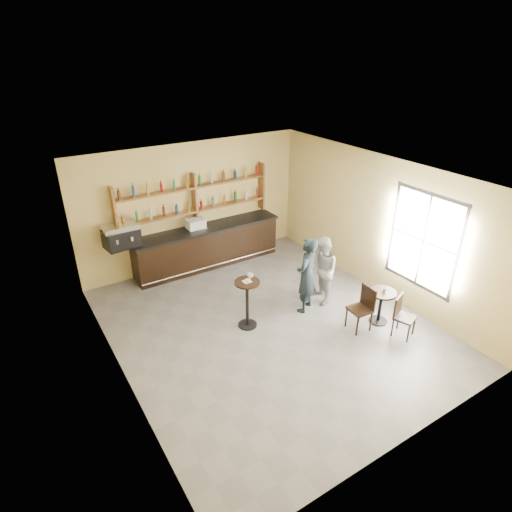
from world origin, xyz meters
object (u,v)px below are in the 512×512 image
bar_counter (207,246)px  pedestal_table (247,304)px  chair_south (405,317)px  patron_second (322,271)px  espresso_machine (121,236)px  man_main (306,275)px  cafe_table (380,307)px  chair_west (360,309)px  pastry_case (196,225)px

bar_counter → pedestal_table: size_ratio=3.73×
chair_south → patron_second: bearing=86.9°
espresso_machine → chair_south: espresso_machine is taller
man_main → chair_south: bearing=89.5°
cafe_table → patron_second: (-0.55, 1.28, 0.42)m
chair_south → patron_second: 2.00m
chair_west → patron_second: (-0.00, 1.23, 0.32)m
bar_counter → patron_second: (1.36, -2.99, 0.25)m
patron_second → chair_south: bearing=33.4°
cafe_table → chair_west: 0.56m
cafe_table → patron_second: bearing=113.4°
chair_west → man_main: bearing=-152.3°
chair_south → patron_second: size_ratio=0.55×
bar_counter → chair_south: 5.25m
pastry_case → man_main: (1.16, -3.05, -0.35)m
pedestal_table → patron_second: 1.91m
cafe_table → chair_south: 0.61m
pastry_case → patron_second: patron_second is taller
chair_south → patron_second: (-0.60, 1.88, 0.36)m
cafe_table → chair_south: chair_south is taller
bar_counter → chair_west: (1.36, -4.22, -0.06)m
man_main → chair_west: 1.32m
man_main → chair_south: size_ratio=1.98×
bar_counter → man_main: bearing=-74.2°
espresso_machine → chair_west: size_ratio=0.81×
pastry_case → cafe_table: size_ratio=0.62×
bar_counter → chair_south: bar_counter is taller
chair_south → bar_counter: bearing=91.1°
pedestal_table → chair_south: pedestal_table is taller
bar_counter → chair_west: bar_counter is taller
bar_counter → chair_west: size_ratio=4.16×
man_main → cafe_table: size_ratio=2.34×
pedestal_table → chair_south: size_ratio=1.22×
chair_south → cafe_table: bearing=73.9°
chair_south → pastry_case: bearing=94.0°
bar_counter → espresso_machine: espresso_machine is taller
espresso_machine → cafe_table: espresso_machine is taller
bar_counter → pedestal_table: 2.95m
espresso_machine → chair_west: 5.56m
chair_west → patron_second: bearing=-175.2°
bar_counter → chair_south: size_ratio=4.55×
pedestal_table → cafe_table: 2.80m
espresso_machine → pastry_case: 1.87m
espresso_machine → pastry_case: espresso_machine is taller
man_main → chair_south: (1.09, -1.81, -0.43)m
man_main → espresso_machine: bearing=-76.8°
pastry_case → cafe_table: 4.87m
cafe_table → patron_second: 1.45m
chair_west → pedestal_table: bearing=-120.1°
bar_counter → man_main: man_main is taller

